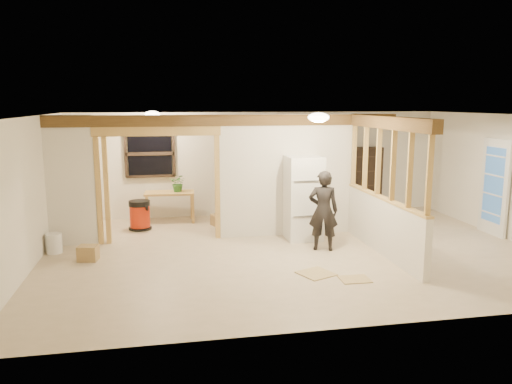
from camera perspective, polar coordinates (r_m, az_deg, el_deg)
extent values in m
cube|color=beige|center=(9.38, 4.13, -6.77)|extent=(9.00, 6.50, 0.01)
cube|color=white|center=(8.97, 4.34, 8.71)|extent=(9.00, 6.50, 0.01)
cube|color=silver|center=(12.23, 0.32, 3.26)|extent=(9.00, 0.01, 2.50)
cube|color=silver|center=(6.07, 12.14, -4.14)|extent=(9.00, 0.01, 2.50)
cube|color=silver|center=(9.06, -24.47, -0.12)|extent=(0.01, 6.50, 2.50)
cube|color=silver|center=(11.13, 27.25, 1.43)|extent=(0.01, 6.50, 2.50)
cube|color=silver|center=(10.13, -20.42, 1.16)|extent=(0.90, 0.12, 2.50)
cube|color=silver|center=(10.29, 3.59, 1.92)|extent=(2.80, 0.12, 2.50)
cube|color=tan|center=(10.00, -11.01, 0.64)|extent=(2.46, 0.14, 2.20)
cube|color=brown|center=(9.96, -3.11, 8.18)|extent=(7.00, 0.18, 0.22)
cube|color=brown|center=(9.15, 14.80, 7.68)|extent=(0.18, 3.30, 0.22)
cube|color=silver|center=(9.42, 14.28, -3.81)|extent=(0.12, 3.20, 1.00)
cube|color=tan|center=(9.21, 14.59, 3.21)|extent=(0.14, 3.20, 1.32)
cube|color=black|center=(11.90, -12.03, 4.30)|extent=(1.12, 0.10, 1.10)
cube|color=white|center=(11.43, 25.61, 0.49)|extent=(0.12, 0.86, 2.00)
ellipsoid|color=#FFEABF|center=(8.58, 7.16, 8.46)|extent=(0.36, 0.36, 0.16)
ellipsoid|color=#FFEABF|center=(10.97, -11.78, 8.69)|extent=(0.32, 0.32, 0.14)
ellipsoid|color=#FFD88C|center=(10.29, -8.97, 7.02)|extent=(0.07, 0.07, 0.07)
cube|color=white|center=(10.04, 5.44, -0.69)|extent=(0.69, 0.67, 1.68)
imported|color=#2D2A2A|center=(9.34, 7.70, -2.12)|extent=(0.63, 0.51, 1.50)
cube|color=tan|center=(11.67, -9.81, -1.69)|extent=(1.15, 0.62, 0.71)
imported|color=#265B29|center=(11.54, -8.87, 1.02)|extent=(0.46, 0.44, 0.41)
cylinder|color=#AD2209|center=(11.11, -13.14, -2.56)|extent=(0.50, 0.50, 0.65)
cube|color=black|center=(12.88, 12.36, 1.42)|extent=(0.81, 0.27, 1.63)
cylinder|color=white|center=(9.91, -22.08, -5.45)|extent=(0.30, 0.30, 0.37)
cube|color=#A58450|center=(11.27, -4.29, -3.17)|extent=(0.37, 0.35, 0.26)
cube|color=#A58450|center=(10.67, -19.16, -4.52)|extent=(0.33, 0.33, 0.24)
cube|color=#A58450|center=(9.26, -18.63, -6.63)|extent=(0.37, 0.32, 0.27)
cube|color=tan|center=(8.21, 6.88, -9.24)|extent=(0.65, 0.65, 0.02)
cube|color=tan|center=(8.06, 11.23, -9.75)|extent=(0.47, 0.38, 0.01)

